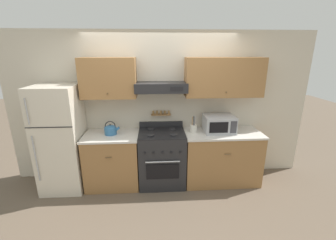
{
  "coord_description": "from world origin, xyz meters",
  "views": [
    {
      "loc": [
        -0.12,
        -3.15,
        2.22
      ],
      "look_at": [
        0.1,
        0.27,
        1.16
      ],
      "focal_mm": 24.0,
      "sensor_mm": 36.0,
      "label": 1
    }
  ],
  "objects_px": {
    "refrigerator": "(61,139)",
    "tea_kettle": "(111,129)",
    "utensil_crock": "(193,128)",
    "stove_range": "(162,158)",
    "microwave": "(219,124)"
  },
  "relations": [
    {
      "from": "tea_kettle",
      "to": "microwave",
      "type": "xyz_separation_m",
      "value": [
        1.8,
        0.02,
        0.06
      ]
    },
    {
      "from": "refrigerator",
      "to": "tea_kettle",
      "type": "relative_size",
      "value": 6.79
    },
    {
      "from": "stove_range",
      "to": "tea_kettle",
      "type": "distance_m",
      "value": 0.98
    },
    {
      "from": "tea_kettle",
      "to": "utensil_crock",
      "type": "height_order",
      "value": "utensil_crock"
    },
    {
      "from": "refrigerator",
      "to": "utensil_crock",
      "type": "xyz_separation_m",
      "value": [
        2.16,
        0.04,
        0.12
      ]
    },
    {
      "from": "stove_range",
      "to": "utensil_crock",
      "type": "relative_size",
      "value": 3.64
    },
    {
      "from": "refrigerator",
      "to": "utensil_crock",
      "type": "bearing_deg",
      "value": 1.16
    },
    {
      "from": "microwave",
      "to": "utensil_crock",
      "type": "relative_size",
      "value": 1.79
    },
    {
      "from": "refrigerator",
      "to": "microwave",
      "type": "bearing_deg",
      "value": 1.36
    },
    {
      "from": "refrigerator",
      "to": "stove_range",
      "type": "bearing_deg",
      "value": 0.58
    },
    {
      "from": "stove_range",
      "to": "tea_kettle",
      "type": "height_order",
      "value": "tea_kettle"
    },
    {
      "from": "stove_range",
      "to": "microwave",
      "type": "distance_m",
      "value": 1.13
    },
    {
      "from": "refrigerator",
      "to": "utensil_crock",
      "type": "distance_m",
      "value": 2.16
    },
    {
      "from": "refrigerator",
      "to": "tea_kettle",
      "type": "height_order",
      "value": "refrigerator"
    },
    {
      "from": "microwave",
      "to": "utensil_crock",
      "type": "xyz_separation_m",
      "value": [
        -0.44,
        -0.02,
        -0.07
      ]
    }
  ]
}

